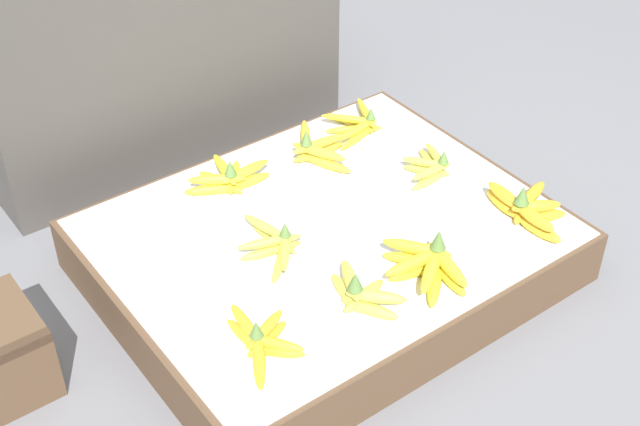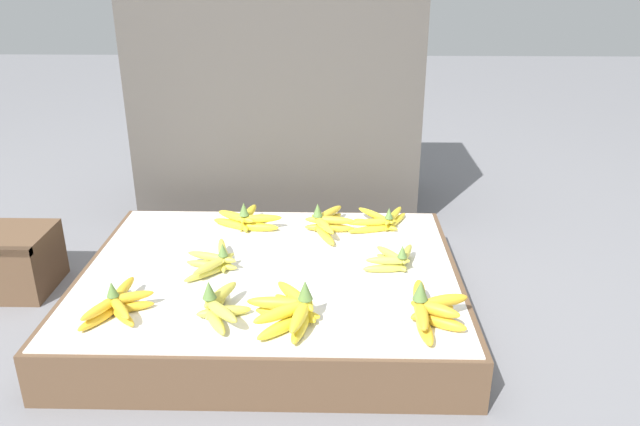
# 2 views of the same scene
# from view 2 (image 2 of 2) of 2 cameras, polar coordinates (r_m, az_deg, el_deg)

# --- Properties ---
(ground_plane) EXTENTS (10.00, 10.00, 0.00)m
(ground_plane) POSITION_cam_2_polar(r_m,az_deg,el_deg) (1.87, -4.44, -9.09)
(ground_plane) COLOR slate
(display_platform) EXTENTS (1.08, 0.86, 0.15)m
(display_platform) POSITION_cam_2_polar(r_m,az_deg,el_deg) (1.83, -4.51, -7.12)
(display_platform) COLOR brown
(display_platform) RESTS_ON ground_plane
(back_vendor_table) EXTENTS (1.06, 0.55, 0.84)m
(back_vendor_table) POSITION_cam_2_polar(r_m,az_deg,el_deg) (2.53, -3.67, 9.80)
(back_vendor_table) COLOR #4C4742
(back_vendor_table) RESTS_ON ground_plane
(banana_bunch_front_left) EXTENTS (0.16, 0.22, 0.09)m
(banana_bunch_front_left) POSITION_cam_2_polar(r_m,az_deg,el_deg) (1.65, -18.05, -7.93)
(banana_bunch_front_left) COLOR gold
(banana_bunch_front_left) RESTS_ON display_platform
(banana_bunch_front_midleft) EXTENTS (0.14, 0.21, 0.10)m
(banana_bunch_front_midleft) POSITION_cam_2_polar(r_m,az_deg,el_deg) (1.57, -9.28, -8.45)
(banana_bunch_front_midleft) COLOR gold
(banana_bunch_front_midleft) RESTS_ON display_platform
(banana_bunch_front_midright) EXTENTS (0.19, 0.24, 0.11)m
(banana_bunch_front_midright) POSITION_cam_2_polar(r_m,az_deg,el_deg) (1.53, -2.61, -8.92)
(banana_bunch_front_midright) COLOR yellow
(banana_bunch_front_midright) RESTS_ON display_platform
(banana_bunch_front_right) EXTENTS (0.16, 0.26, 0.11)m
(banana_bunch_front_right) POSITION_cam_2_polar(r_m,az_deg,el_deg) (1.56, 9.95, -8.64)
(banana_bunch_front_right) COLOR gold
(banana_bunch_front_right) RESTS_ON display_platform
(banana_bunch_middle_midleft) EXTENTS (0.16, 0.23, 0.08)m
(banana_bunch_middle_midleft) POSITION_cam_2_polar(r_m,az_deg,el_deg) (1.80, -9.51, -4.31)
(banana_bunch_middle_midleft) COLOR gold
(banana_bunch_middle_midleft) RESTS_ON display_platform
(banana_bunch_middle_right) EXTENTS (0.16, 0.14, 0.08)m
(banana_bunch_middle_right) POSITION_cam_2_polar(r_m,az_deg,el_deg) (1.80, 6.85, -4.22)
(banana_bunch_middle_right) COLOR gold
(banana_bunch_middle_right) RESTS_ON display_platform
(banana_bunch_back_midleft) EXTENTS (0.24, 0.16, 0.10)m
(banana_bunch_back_midleft) POSITION_cam_2_polar(r_m,az_deg,el_deg) (2.05, -6.71, -0.63)
(banana_bunch_back_midleft) COLOR yellow
(banana_bunch_back_midleft) RESTS_ON display_platform
(banana_bunch_back_midright) EXTENTS (0.16, 0.26, 0.10)m
(banana_bunch_back_midright) POSITION_cam_2_polar(r_m,az_deg,el_deg) (2.01, 0.58, -0.90)
(banana_bunch_back_midright) COLOR gold
(banana_bunch_back_midright) RESTS_ON display_platform
(banana_bunch_back_right) EXTENTS (0.21, 0.18, 0.08)m
(banana_bunch_back_right) POSITION_cam_2_polar(r_m,az_deg,el_deg) (2.06, 5.60, -0.72)
(banana_bunch_back_right) COLOR yellow
(banana_bunch_back_right) RESTS_ON display_platform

